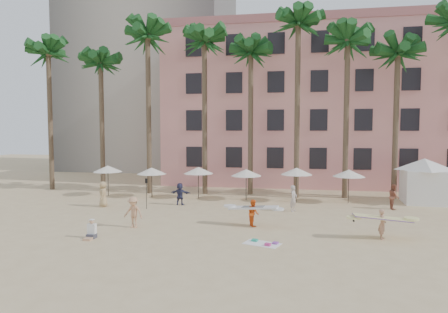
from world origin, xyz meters
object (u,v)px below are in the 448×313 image
object	(u,v)px
pink_hotel	(334,108)
cabana	(424,177)
carrier_white	(253,212)
carrier_yellow	(382,222)

from	to	relation	value
pink_hotel	cabana	xyz separation A→B (m)	(5.75, -12.36, -5.93)
cabana	carrier_white	xyz separation A→B (m)	(-12.29, -9.59, -1.20)
carrier_yellow	carrier_white	size ratio (longest dim) A/B	0.99
pink_hotel	cabana	world-z (taller)	pink_hotel
pink_hotel	carrier_white	size ratio (longest dim) A/B	11.61
pink_hotel	carrier_yellow	bearing A→B (deg)	-88.95
cabana	carrier_white	distance (m)	15.64
pink_hotel	carrier_yellow	xyz separation A→B (m)	(0.43, -23.59, -7.08)
carrier_yellow	cabana	bearing A→B (deg)	64.65
cabana	carrier_yellow	distance (m)	12.47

